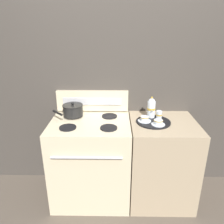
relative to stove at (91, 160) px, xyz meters
The scene contains 11 objects.
ground_plane 0.55m from the stove, ahead, with size 6.00×6.00×0.00m, color brown.
wall_back 0.81m from the stove, 45.85° to the left, with size 6.00×0.05×2.20m.
stove is the anchor object (origin of this frame).
control_panel 0.64m from the stove, 90.00° to the left, with size 0.77×0.05×0.22m.
side_counter 0.73m from the stove, ahead, with size 0.65×0.63×0.88m.
saucepan 0.56m from the stove, 143.74° to the left, with size 0.29×0.29×0.14m.
serving_tray 0.77m from the stove, ahead, with size 0.33×0.33×0.01m.
teapot 0.83m from the stove, 10.13° to the left, with size 0.08×0.13×0.22m.
teacup_left 0.81m from the stove, ahead, with size 0.13×0.13×0.05m.
teacup_right 0.72m from the stove, ahead, with size 0.13×0.13×0.05m.
creamer_jug 0.85m from the stove, ahead, with size 0.06×0.06×0.08m.
Camera 1 is at (-0.08, -1.96, 1.75)m, focal length 35.00 mm.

